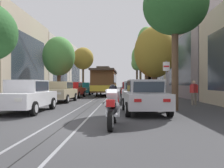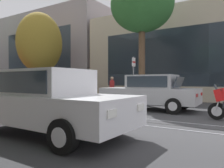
{
  "view_description": "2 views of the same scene",
  "coord_description": "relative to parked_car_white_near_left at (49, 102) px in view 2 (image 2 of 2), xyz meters",
  "views": [
    {
      "loc": [
        1.85,
        -7.67,
        1.38
      ],
      "look_at": [
        0.8,
        21.15,
        1.39
      ],
      "focal_mm": 37.48,
      "sensor_mm": 36.0,
      "label": 1
    },
    {
      "loc": [
        -6.54,
        -0.58,
        1.31
      ],
      "look_at": [
        0.91,
        4.18,
        1.19
      ],
      "focal_mm": 35.97,
      "sensor_mm": 36.0,
      "label": 2
    }
  ],
  "objects": [
    {
      "name": "building_facade_right",
      "position": [
        13.43,
        23.06,
        3.13
      ],
      "size": [
        5.93,
        51.99,
        8.87
      ],
      "color": "#BCAD93",
      "rests_on": "ground"
    },
    {
      "name": "street_tree_kerb_right_near",
      "position": [
        7.47,
        1.0,
        4.66
      ],
      "size": [
        3.36,
        3.48,
        7.03
      ],
      "color": "brown",
      "rests_on": "ground"
    },
    {
      "name": "parked_car_silver_near_right",
      "position": [
        5.74,
        -0.22,
        0.0
      ],
      "size": [
        2.13,
        4.42,
        1.58
      ],
      "color": "#B7B7BC",
      "rests_on": "ground"
    },
    {
      "name": "parked_car_silver_second_right",
      "position": [
        5.62,
        5.93,
        0.0
      ],
      "size": [
        2.05,
        4.38,
        1.58
      ],
      "color": "#B7B7BC",
      "rests_on": "ground"
    },
    {
      "name": "street_tree_kerb_right_second",
      "position": [
        7.65,
        9.58,
        3.39
      ],
      "size": [
        3.63,
        3.01,
        6.51
      ],
      "color": "brown",
      "rests_on": "ground"
    },
    {
      "name": "pedestrian_on_right_pavement",
      "position": [
        9.44,
        4.21,
        0.11
      ],
      "size": [
        0.55,
        0.39,
        1.61
      ],
      "color": "slate",
      "rests_on": "ground"
    },
    {
      "name": "street_sign_post",
      "position": [
        7.07,
        1.31,
        0.84
      ],
      "size": [
        0.36,
        0.07,
        2.63
      ],
      "color": "slate",
      "rests_on": "ground"
    },
    {
      "name": "pedestrian_crossing_far",
      "position": [
        9.5,
        15.18,
        0.09
      ],
      "size": [
        0.55,
        0.29,
        1.58
      ],
      "color": "slate",
      "rests_on": "ground"
    },
    {
      "name": "parked_car_white_near_left",
      "position": [
        0.0,
        0.0,
        0.0
      ],
      "size": [
        2.02,
        4.37,
        1.58
      ],
      "color": "silver",
      "rests_on": "ground"
    }
  ]
}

